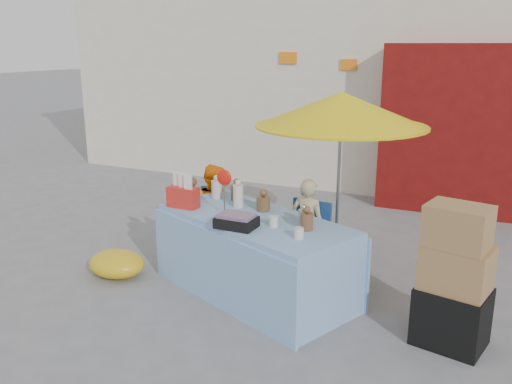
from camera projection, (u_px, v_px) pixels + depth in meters
The scene contains 10 objects.
ground at pixel (232, 296), 5.75m from camera, with size 80.00×80.00×0.00m, color slate.
backdrop at pixel (419, 18), 11.28m from camera, with size 14.00×8.00×7.80m.
market_table at pixel (254, 255), 5.72m from camera, with size 2.44×1.81×1.34m.
chair_left at pixel (209, 238), 6.73m from camera, with size 0.53×0.52×0.85m.
chair_right at pixel (303, 254), 6.21m from camera, with size 0.53×0.52×0.85m.
vendor_orange at pixel (213, 210), 6.76m from camera, with size 0.57×0.44×1.17m, color orange.
vendor_beige at pixel (308, 226), 6.25m from camera, with size 0.41×0.27×1.12m, color #C8B78D.
umbrella at pixel (341, 110), 5.91m from camera, with size 1.90×1.90×2.09m.
box_stack at pixel (454, 282), 4.69m from camera, with size 0.67×0.59×1.29m.
tarp_bundle at pixel (117, 264), 6.21m from camera, with size 0.68×0.54×0.31m, color gold.
Camera 1 is at (2.46, -4.64, 2.59)m, focal length 38.00 mm.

